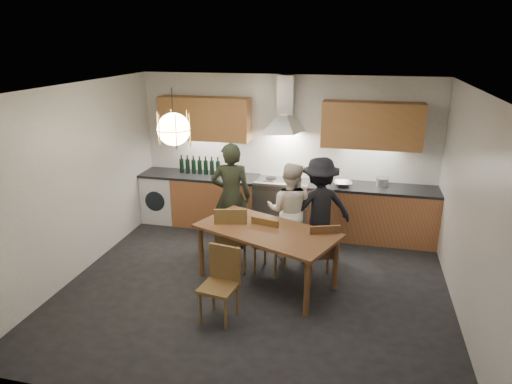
% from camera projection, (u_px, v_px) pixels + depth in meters
% --- Properties ---
extents(ground, '(5.00, 5.00, 0.00)m').
position_uv_depth(ground, '(256.00, 287.00, 6.09)').
color(ground, black).
rests_on(ground, ground).
extents(room_shell, '(5.02, 4.52, 2.61)m').
position_uv_depth(room_shell, '(256.00, 163.00, 5.54)').
color(room_shell, white).
rests_on(room_shell, ground).
extents(counter_run, '(5.00, 0.62, 0.90)m').
position_uv_depth(counter_run, '(283.00, 206.00, 7.74)').
color(counter_run, '#BC7648').
rests_on(counter_run, ground).
extents(range_stove, '(0.90, 0.60, 0.92)m').
position_uv_depth(range_stove, '(282.00, 206.00, 7.74)').
color(range_stove, silver).
rests_on(range_stove, ground).
extents(wall_fixtures, '(4.30, 0.54, 1.10)m').
position_uv_depth(wall_fixtures, '(285.00, 121.00, 7.39)').
color(wall_fixtures, '#C3854B').
rests_on(wall_fixtures, ground).
extents(pendant_lamp, '(0.43, 0.43, 0.70)m').
position_uv_depth(pendant_lamp, '(174.00, 129.00, 5.54)').
color(pendant_lamp, black).
rests_on(pendant_lamp, ground).
extents(dining_table, '(2.04, 1.55, 0.77)m').
position_uv_depth(dining_table, '(267.00, 236.00, 6.00)').
color(dining_table, brown).
rests_on(dining_table, ground).
extents(chair_back_left, '(0.54, 0.54, 0.98)m').
position_uv_depth(chair_back_left, '(231.00, 235.00, 6.32)').
color(chair_back_left, brown).
rests_on(chair_back_left, ground).
extents(chair_back_mid, '(0.48, 0.48, 0.87)m').
position_uv_depth(chair_back_mid, '(268.00, 241.00, 6.28)').
color(chair_back_mid, brown).
rests_on(chair_back_mid, ground).
extents(chair_back_right, '(0.51, 0.51, 0.88)m').
position_uv_depth(chair_back_right, '(322.00, 249.00, 6.03)').
color(chair_back_right, brown).
rests_on(chair_back_right, ground).
extents(chair_front, '(0.45, 0.45, 0.88)m').
position_uv_depth(chair_front, '(222.00, 278.00, 5.30)').
color(chair_front, brown).
rests_on(chair_front, ground).
extents(person_left, '(0.68, 0.51, 1.69)m').
position_uv_depth(person_left, '(231.00, 197.00, 7.00)').
color(person_left, black).
rests_on(person_left, ground).
extents(person_mid, '(0.75, 0.60, 1.46)m').
position_uv_depth(person_mid, '(290.00, 211.00, 6.73)').
color(person_mid, silver).
rests_on(person_mid, ground).
extents(person_right, '(1.13, 0.92, 1.52)m').
position_uv_depth(person_right, '(319.00, 207.00, 6.78)').
color(person_right, black).
rests_on(person_right, ground).
extents(mixing_bowl, '(0.35, 0.35, 0.07)m').
position_uv_depth(mixing_bowl, '(343.00, 184.00, 7.30)').
color(mixing_bowl, silver).
rests_on(mixing_bowl, counter_run).
extents(stock_pot, '(0.22, 0.22, 0.13)m').
position_uv_depth(stock_pot, '(382.00, 182.00, 7.28)').
color(stock_pot, silver).
rests_on(stock_pot, counter_run).
extents(wine_bottles, '(0.74, 0.08, 0.31)m').
position_uv_depth(wine_bottles, '(200.00, 165.00, 7.93)').
color(wine_bottles, black).
rests_on(wine_bottles, counter_run).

